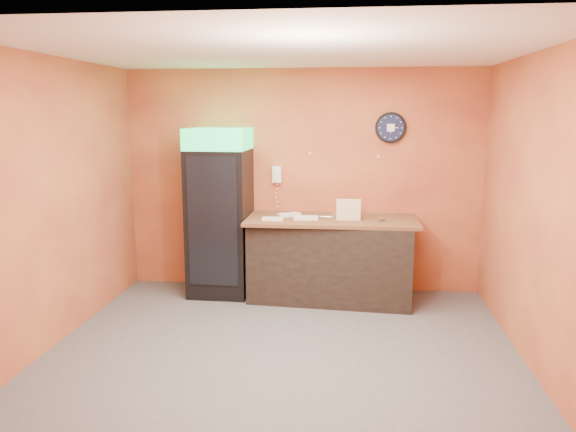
# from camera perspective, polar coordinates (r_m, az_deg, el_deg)

# --- Properties ---
(floor) EXTENTS (4.50, 4.50, 0.00)m
(floor) POSITION_cam_1_polar(r_m,az_deg,el_deg) (5.60, -0.49, -13.35)
(floor) COLOR #47474C
(floor) RESTS_ON ground
(back_wall) EXTENTS (4.50, 0.02, 2.80)m
(back_wall) POSITION_cam_1_polar(r_m,az_deg,el_deg) (7.16, 1.44, 3.59)
(back_wall) COLOR #C77138
(back_wall) RESTS_ON floor
(left_wall) EXTENTS (0.02, 4.00, 2.80)m
(left_wall) POSITION_cam_1_polar(r_m,az_deg,el_deg) (5.90, -22.77, 1.27)
(left_wall) COLOR #C77138
(left_wall) RESTS_ON floor
(right_wall) EXTENTS (0.02, 4.00, 2.80)m
(right_wall) POSITION_cam_1_polar(r_m,az_deg,el_deg) (5.40, 23.91, 0.40)
(right_wall) COLOR #C77138
(right_wall) RESTS_ON floor
(ceiling) EXTENTS (4.50, 4.00, 0.02)m
(ceiling) POSITION_cam_1_polar(r_m,az_deg,el_deg) (5.14, -0.54, 16.50)
(ceiling) COLOR white
(ceiling) RESTS_ON back_wall
(beverage_cooler) EXTENTS (0.74, 0.75, 2.07)m
(beverage_cooler) POSITION_cam_1_polar(r_m,az_deg,el_deg) (6.99, -6.98, 0.12)
(beverage_cooler) COLOR black
(beverage_cooler) RESTS_ON floor
(prep_counter) EXTENTS (1.99, 0.99, 0.97)m
(prep_counter) POSITION_cam_1_polar(r_m,az_deg,el_deg) (6.89, 4.41, -4.50)
(prep_counter) COLOR black
(prep_counter) RESTS_ON floor
(wall_clock) EXTENTS (0.38, 0.06, 0.38)m
(wall_clock) POSITION_cam_1_polar(r_m,az_deg,el_deg) (7.07, 10.38, 8.82)
(wall_clock) COLOR black
(wall_clock) RESTS_ON back_wall
(wall_phone) EXTENTS (0.11, 0.10, 0.21)m
(wall_phone) POSITION_cam_1_polar(r_m,az_deg,el_deg) (7.13, -1.14, 4.22)
(wall_phone) COLOR white
(wall_phone) RESTS_ON back_wall
(butcher_paper) EXTENTS (2.06, 0.94, 0.04)m
(butcher_paper) POSITION_cam_1_polar(r_m,az_deg,el_deg) (6.77, 4.47, -0.39)
(butcher_paper) COLOR brown
(butcher_paper) RESTS_ON prep_counter
(sub_roll_stack) EXTENTS (0.29, 0.11, 0.24)m
(sub_roll_stack) POSITION_cam_1_polar(r_m,az_deg,el_deg) (6.67, 6.15, 0.64)
(sub_roll_stack) COLOR beige
(sub_roll_stack) RESTS_ON butcher_paper
(wrapped_sandwich_left) EXTENTS (0.25, 0.10, 0.04)m
(wrapped_sandwich_left) POSITION_cam_1_polar(r_m,az_deg,el_deg) (6.61, -1.55, -0.30)
(wrapped_sandwich_left) COLOR silver
(wrapped_sandwich_left) RESTS_ON butcher_paper
(wrapped_sandwich_mid) EXTENTS (0.30, 0.13, 0.04)m
(wrapped_sandwich_mid) POSITION_cam_1_polar(r_m,az_deg,el_deg) (6.66, 1.84, -0.20)
(wrapped_sandwich_mid) COLOR silver
(wrapped_sandwich_mid) RESTS_ON butcher_paper
(wrapped_sandwich_right) EXTENTS (0.30, 0.23, 0.04)m
(wrapped_sandwich_right) POSITION_cam_1_polar(r_m,az_deg,el_deg) (6.86, 0.12, 0.12)
(wrapped_sandwich_right) COLOR silver
(wrapped_sandwich_right) RESTS_ON butcher_paper
(kitchen_tool) EXTENTS (0.07, 0.07, 0.07)m
(kitchen_tool) POSITION_cam_1_polar(r_m,az_deg,el_deg) (6.78, 4.76, 0.09)
(kitchen_tool) COLOR silver
(kitchen_tool) RESTS_ON butcher_paper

